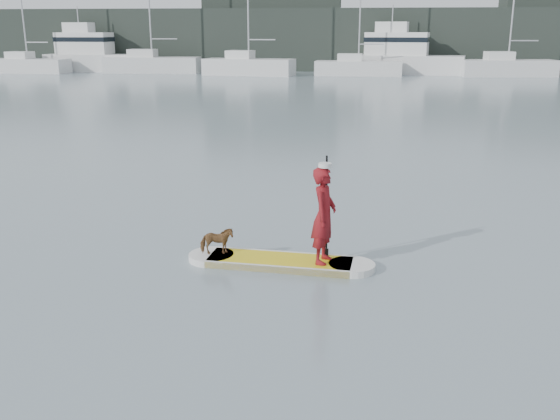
# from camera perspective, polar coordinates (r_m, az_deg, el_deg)

# --- Properties ---
(ground) EXTENTS (140.00, 140.00, 0.00)m
(ground) POSITION_cam_1_polar(r_m,az_deg,el_deg) (13.65, 14.30, -1.19)
(ground) COLOR slate
(ground) RESTS_ON ground
(paddleboard) EXTENTS (3.29, 1.02, 0.12)m
(paddleboard) POSITION_cam_1_polar(r_m,az_deg,el_deg) (10.90, 0.00, -4.75)
(paddleboard) COLOR yellow
(paddleboard) RESTS_ON ground
(paddler) EXTENTS (0.52, 0.67, 1.65)m
(paddler) POSITION_cam_1_polar(r_m,az_deg,el_deg) (10.50, 4.04, -0.50)
(paddler) COLOR maroon
(paddler) RESTS_ON paddleboard
(white_cap) EXTENTS (0.22, 0.22, 0.07)m
(white_cap) POSITION_cam_1_polar(r_m,az_deg,el_deg) (10.29, 4.13, 4.11)
(white_cap) COLOR silver
(white_cap) RESTS_ON paddler
(dog) EXTENTS (0.63, 0.39, 0.49)m
(dog) POSITION_cam_1_polar(r_m,az_deg,el_deg) (11.06, -5.81, -2.84)
(dog) COLOR brown
(dog) RESTS_ON paddleboard
(paddle) EXTENTS (0.10, 0.30, 2.00)m
(paddle) POSITION_cam_1_polar(r_m,az_deg,el_deg) (10.81, 4.26, -0.85)
(paddle) COLOR black
(paddle) RESTS_ON ground
(sailboat_a) EXTENTS (7.96, 3.17, 11.27)m
(sailboat_a) POSITION_cam_1_polar(r_m,az_deg,el_deg) (65.52, -22.09, 12.22)
(sailboat_a) COLOR silver
(sailboat_a) RESTS_ON ground
(sailboat_b) EXTENTS (9.08, 2.96, 13.40)m
(sailboat_b) POSITION_cam_1_polar(r_m,az_deg,el_deg) (62.52, -11.67, 13.04)
(sailboat_b) COLOR silver
(sailboat_b) RESTS_ON ground
(sailboat_c) EXTENTS (8.46, 4.01, 11.67)m
(sailboat_c) POSITION_cam_1_polar(r_m,az_deg,el_deg) (57.85, -2.93, 13.05)
(sailboat_c) COLOR silver
(sailboat_c) RESTS_ON ground
(sailboat_d) EXTENTS (7.81, 2.78, 11.34)m
(sailboat_d) POSITION_cam_1_polar(r_m,az_deg,el_deg) (57.75, 7.10, 12.90)
(sailboat_d) COLOR silver
(sailboat_d) RESTS_ON ground
(sailboat_e) EXTENTS (8.35, 3.32, 11.82)m
(sailboat_e) POSITION_cam_1_polar(r_m,az_deg,el_deg) (59.92, 20.02, 12.22)
(sailboat_e) COLOR silver
(sailboat_e) RESTS_ON ground
(motor_yacht_a) EXTENTS (10.74, 5.18, 6.19)m
(motor_yacht_a) POSITION_cam_1_polar(r_m,az_deg,el_deg) (60.85, 11.13, 13.76)
(motor_yacht_a) COLOR silver
(motor_yacht_a) RESTS_ON ground
(motor_yacht_b) EXTENTS (9.46, 3.62, 6.15)m
(motor_yacht_b) POSITION_cam_1_polar(r_m,az_deg,el_deg) (65.85, -16.96, 13.53)
(motor_yacht_b) COLOR silver
(motor_yacht_b) RESTS_ON ground
(shore_mass) EXTENTS (90.00, 6.00, 6.00)m
(shore_mass) POSITION_cam_1_polar(r_m,az_deg,el_deg) (65.95, 8.18, 15.15)
(shore_mass) COLOR #202923
(shore_mass) RESTS_ON ground
(shore_building_west) EXTENTS (14.00, 4.00, 9.00)m
(shore_building_west) POSITION_cam_1_polar(r_m,az_deg,el_deg) (67.39, -0.68, 16.60)
(shore_building_west) COLOR #202923
(shore_building_west) RESTS_ON ground
(shore_building_east) EXTENTS (10.00, 4.00, 8.00)m
(shore_building_east) POSITION_cam_1_polar(r_m,az_deg,el_deg) (69.84, 23.64, 14.88)
(shore_building_east) COLOR #202923
(shore_building_east) RESTS_ON ground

